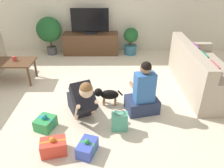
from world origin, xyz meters
TOP-DOWN VIEW (x-y plane):
  - ground_plane at (0.00, 0.00)m, footprint 16.00×16.00m
  - wall_back at (0.00, 2.63)m, footprint 8.40×0.06m
  - sofa_right at (2.39, 0.43)m, footprint 0.92×2.08m
  - coffee_table at (-1.54, 0.71)m, footprint 1.00×0.55m
  - tv_console at (0.02, 2.33)m, footprint 1.47×0.45m
  - tv at (0.02, 2.33)m, footprint 0.99×0.20m
  - potted_plant_back_right at (1.11, 2.28)m, footprint 0.39×0.39m
  - potted_plant_back_left at (-1.07, 2.28)m, footprint 0.66×0.66m
  - person_kneeling at (0.10, -0.55)m, footprint 0.60×0.79m
  - person_sitting at (1.10, -0.39)m, footprint 0.60×0.55m
  - dog at (0.49, -0.17)m, footprint 0.53×0.16m
  - gift_box_a at (0.25, -1.33)m, footprint 0.29×0.37m
  - gift_box_b at (-0.20, -1.33)m, footprint 0.37×0.29m
  - gift_box_c at (-0.44, -0.83)m, footprint 0.34×0.36m
  - gift_bag_a at (0.69, -0.87)m, footprint 0.24×0.16m
  - mug at (-1.44, 0.75)m, footprint 0.12×0.08m

SIDE VIEW (x-z plane):
  - ground_plane at x=0.00m, z-range 0.00..0.00m
  - gift_box_a at x=0.25m, z-range -0.03..0.21m
  - gift_box_c at x=-0.44m, z-range -0.03..0.22m
  - gift_box_b at x=-0.20m, z-range -0.03..0.24m
  - gift_bag_a at x=0.69m, z-range -0.01..0.32m
  - dog at x=0.49m, z-range 0.04..0.36m
  - tv_console at x=0.02m, z-range 0.00..0.57m
  - sofa_right at x=2.39m, z-range -0.12..0.73m
  - person_sitting at x=1.10m, z-range -0.14..0.80m
  - person_kneeling at x=0.10m, z-range -0.04..0.72m
  - coffee_table at x=-1.54m, z-range 0.18..0.63m
  - potted_plant_back_right at x=1.11m, z-range 0.04..0.77m
  - mug at x=-1.44m, z-range 0.46..0.55m
  - potted_plant_back_left at x=-1.07m, z-range 0.15..1.17m
  - tv at x=0.02m, z-range 0.53..1.19m
  - wall_back at x=0.00m, z-range 0.00..2.60m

